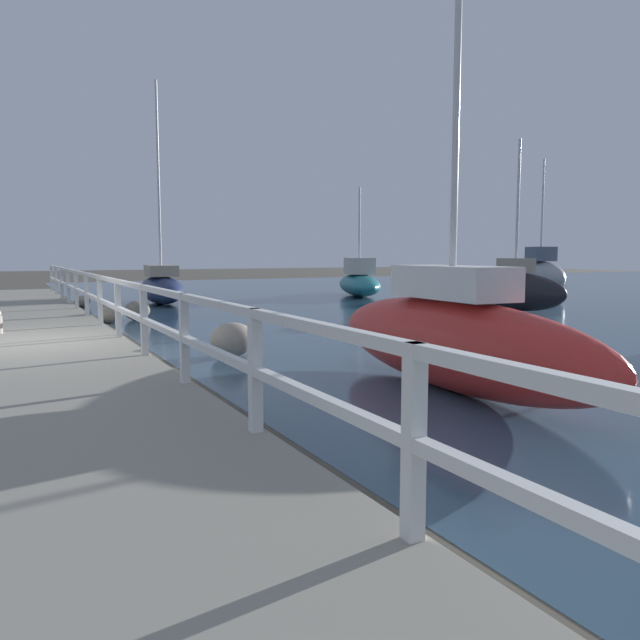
% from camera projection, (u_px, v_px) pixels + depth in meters
% --- Properties ---
extents(ground_plane, '(120.00, 120.00, 0.00)m').
position_uv_depth(ground_plane, '(25.00, 357.00, 10.87)').
color(ground_plane, '#4C473D').
extents(dock_walkway, '(3.39, 36.00, 0.25)m').
position_uv_depth(dock_walkway, '(25.00, 350.00, 10.85)').
color(dock_walkway, gray).
rests_on(dock_walkway, ground).
extents(railing, '(0.10, 32.50, 1.08)m').
position_uv_depth(railing, '(118.00, 298.00, 11.49)').
color(railing, white).
rests_on(railing, dock_walkway).
extents(boulder_mid_strip, '(0.80, 0.72, 0.60)m').
position_uv_depth(boulder_mid_strip, '(233.00, 339.00, 10.93)').
color(boulder_mid_strip, gray).
rests_on(boulder_mid_strip, ground).
extents(boulder_near_dock, '(0.40, 0.36, 0.30)m').
position_uv_depth(boulder_near_dock, '(104.00, 306.00, 19.59)').
color(boulder_near_dock, gray).
rests_on(boulder_near_dock, ground).
extents(boulder_far_strip, '(0.69, 0.62, 0.52)m').
position_uv_depth(boulder_far_strip, '(137.00, 311.00, 16.89)').
color(boulder_far_strip, '#666056').
rests_on(boulder_far_strip, ground).
extents(boulder_downstream, '(0.61, 0.54, 0.45)m').
position_uv_depth(boulder_downstream, '(110.00, 314.00, 16.15)').
color(boulder_downstream, slate).
rests_on(boulder_downstream, ground).
extents(boulder_water_edge, '(0.52, 0.47, 0.39)m').
position_uv_depth(boulder_water_edge, '(82.00, 301.00, 20.96)').
color(boulder_water_edge, gray).
rests_on(boulder_water_edge, ground).
extents(sailboat_gray, '(2.91, 4.43, 5.85)m').
position_uv_depth(sailboat_gray, '(540.00, 276.00, 27.42)').
color(sailboat_gray, gray).
rests_on(sailboat_gray, water_surface).
extents(sailboat_red, '(1.30, 5.63, 5.26)m').
position_uv_depth(sailboat_red, '(451.00, 338.00, 8.21)').
color(sailboat_red, red).
rests_on(sailboat_red, water_surface).
extents(sailboat_navy, '(1.87, 5.08, 7.83)m').
position_uv_depth(sailboat_navy, '(161.00, 287.00, 22.49)').
color(sailboat_navy, '#192347').
rests_on(sailboat_navy, water_surface).
extents(sailboat_teal, '(3.47, 5.85, 4.57)m').
position_uv_depth(sailboat_teal, '(359.00, 282.00, 26.58)').
color(sailboat_teal, '#1E707A').
rests_on(sailboat_teal, water_surface).
extents(sailboat_black, '(0.99, 3.97, 5.29)m').
position_uv_depth(sailboat_black, '(515.00, 289.00, 19.57)').
color(sailboat_black, black).
rests_on(sailboat_black, water_surface).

